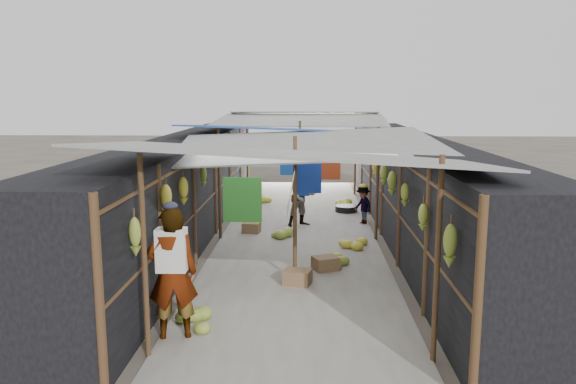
# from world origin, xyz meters

# --- Properties ---
(ground) EXTENTS (80.00, 80.00, 0.00)m
(ground) POSITION_xyz_m (0.00, 0.00, 0.00)
(ground) COLOR #6B6356
(ground) RESTS_ON ground
(aisle_slab) EXTENTS (3.60, 16.00, 0.02)m
(aisle_slab) POSITION_xyz_m (0.00, 6.50, 0.01)
(aisle_slab) COLOR #9E998E
(aisle_slab) RESTS_ON ground
(stall_left) EXTENTS (1.40, 15.00, 2.30)m
(stall_left) POSITION_xyz_m (-2.70, 6.50, 1.15)
(stall_left) COLOR black
(stall_left) RESTS_ON ground
(stall_right) EXTENTS (1.40, 15.00, 2.30)m
(stall_right) POSITION_xyz_m (2.70, 6.50, 1.15)
(stall_right) COLOR black
(stall_right) RESTS_ON ground
(crate_near) EXTENTS (0.54, 0.47, 0.28)m
(crate_near) POSITION_xyz_m (0.05, 2.81, 0.14)
(crate_near) COLOR #856243
(crate_near) RESTS_ON ground
(crate_mid) EXTENTS (0.56, 0.51, 0.27)m
(crate_mid) POSITION_xyz_m (0.57, 3.66, 0.14)
(crate_mid) COLOR #856243
(crate_mid) RESTS_ON ground
(crate_back) EXTENTS (0.46, 0.39, 0.26)m
(crate_back) POSITION_xyz_m (-1.13, 6.55, 0.13)
(crate_back) COLOR #856243
(crate_back) RESTS_ON ground
(black_basin) EXTENTS (0.63, 0.63, 0.19)m
(black_basin) POSITION_xyz_m (1.33, 9.11, 0.09)
(black_basin) COLOR black
(black_basin) RESTS_ON ground
(vendor_elderly) EXTENTS (0.75, 0.58, 1.84)m
(vendor_elderly) POSITION_xyz_m (-1.60, 0.57, 0.92)
(vendor_elderly) COLOR silver
(vendor_elderly) RESTS_ON ground
(shopper_blue) EXTENTS (0.92, 0.85, 1.53)m
(shopper_blue) POSITION_xyz_m (0.07, 7.35, 0.77)
(shopper_blue) COLOR #215BA7
(shopper_blue) RESTS_ON ground
(vendor_seated) EXTENTS (0.63, 0.74, 1.00)m
(vendor_seated) POSITION_xyz_m (1.65, 7.60, 0.50)
(vendor_seated) COLOR #4A4640
(vendor_seated) RESTS_ON ground
(market_canopy) EXTENTS (5.62, 15.20, 2.77)m
(market_canopy) POSITION_xyz_m (0.03, 6.82, 2.41)
(market_canopy) COLOR brown
(market_canopy) RESTS_ON ground
(hanging_bananas) EXTENTS (3.95, 13.54, 0.73)m
(hanging_bananas) POSITION_xyz_m (0.02, 6.76, 1.64)
(hanging_bananas) COLOR olive
(hanging_bananas) RESTS_ON ground
(floor_bananas) EXTENTS (3.66, 10.24, 0.35)m
(floor_bananas) POSITION_xyz_m (-0.23, 6.28, 0.16)
(floor_bananas) COLOR gold
(floor_bananas) RESTS_ON ground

